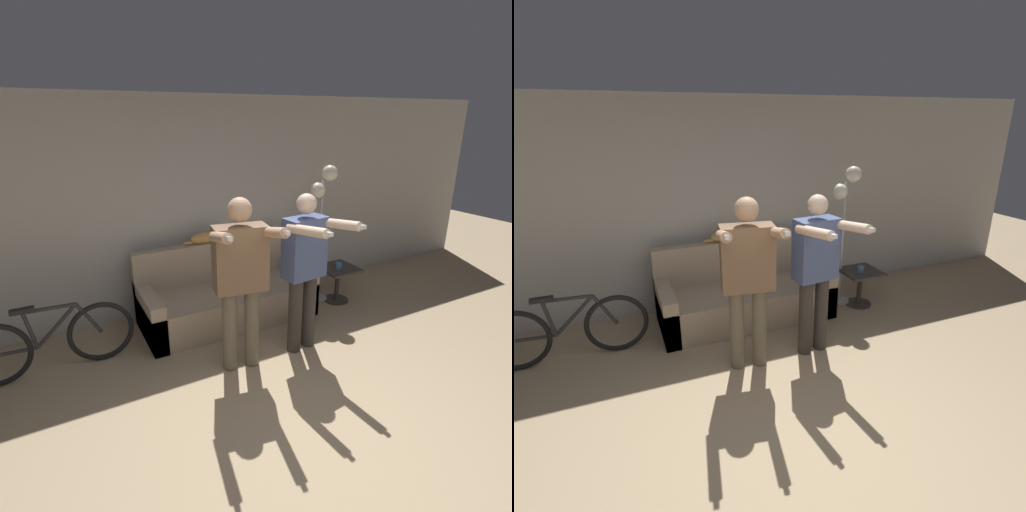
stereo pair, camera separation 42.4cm
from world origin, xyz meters
The scene contains 10 objects.
ground_plane centered at (0.00, 0.00, 0.00)m, with size 16.00×16.00×0.00m, color tan.
wall_back centered at (0.00, 2.84, 1.30)m, with size 10.00×0.05×2.60m.
couch centered at (0.29, 2.27, 0.28)m, with size 2.05×0.86×0.90m.
person_left centered at (-0.01, 1.27, 1.00)m, with size 0.63×0.73×1.69m.
person_right centered at (0.71, 1.27, 0.96)m, with size 0.55×0.71×1.66m.
cat centered at (0.15, 2.59, 0.97)m, with size 0.45×0.13×0.16m.
floor_lamp centered at (1.59, 2.19, 1.39)m, with size 0.38×0.27×1.78m.
side_table centered at (1.78, 2.02, 0.34)m, with size 0.48×0.48×0.47m.
cup centered at (1.74, 1.97, 0.52)m, with size 0.08×0.08×0.09m.
bicycle centered at (-1.64, 2.05, 0.33)m, with size 1.55×0.07×0.72m.
Camera 2 is at (-1.10, -1.95, 2.36)m, focal length 28.00 mm.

